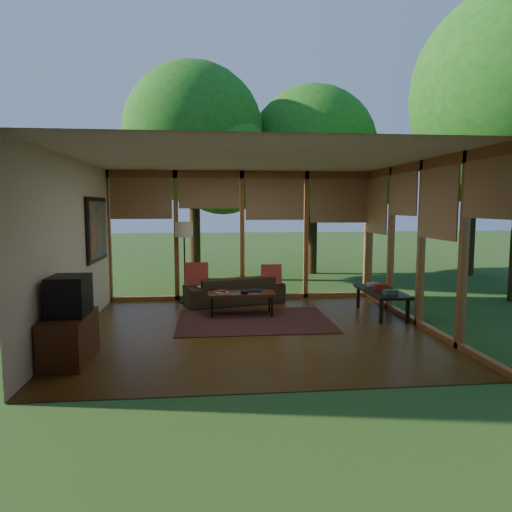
{
  "coord_description": "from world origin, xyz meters",
  "views": [
    {
      "loc": [
        -0.7,
        -7.1,
        1.96
      ],
      "look_at": [
        0.11,
        0.7,
        1.11
      ],
      "focal_mm": 32.0,
      "sensor_mm": 36.0,
      "label": 1
    }
  ],
  "objects": [
    {
      "name": "wall_front",
      "position": [
        0.0,
        -2.5,
        1.35
      ],
      "size": [
        5.5,
        0.04,
        2.7
      ],
      "primitive_type": "cube",
      "color": "silver",
      "rests_on": "ground"
    },
    {
      "name": "side_console",
      "position": [
        2.4,
        0.75,
        0.41
      ],
      "size": [
        0.6,
        1.4,
        0.46
      ],
      "color": "black",
      "rests_on": "floor"
    },
    {
      "name": "coffee_table",
      "position": [
        -0.13,
        0.95,
        0.39
      ],
      "size": [
        1.2,
        0.5,
        0.43
      ],
      "color": "#4C2714",
      "rests_on": "floor"
    },
    {
      "name": "floor_lamp",
      "position": [
        -1.2,
        2.23,
        1.41
      ],
      "size": [
        0.36,
        0.36,
        1.65
      ],
      "color": "black",
      "rests_on": "floor"
    },
    {
      "name": "console_book_c",
      "position": [
        2.4,
        1.2,
        0.48
      ],
      "size": [
        0.24,
        0.19,
        0.06
      ],
      "primitive_type": "cube",
      "rotation": [
        0.0,
        0.0,
        0.2
      ],
      "color": "#A9A599",
      "rests_on": "side_console"
    },
    {
      "name": "ct_bowl",
      "position": [
        -0.08,
        0.85,
        0.46
      ],
      "size": [
        0.16,
        0.16,
        0.07
      ],
      "primitive_type": "ellipsoid",
      "color": "black",
      "rests_on": "coffee_table"
    },
    {
      "name": "pillow_right",
      "position": [
        0.55,
        1.95,
        0.58
      ],
      "size": [
        0.4,
        0.22,
        0.42
      ],
      "primitive_type": "cube",
      "rotation": [
        -0.21,
        0.0,
        0.0
      ],
      "color": "maroon",
      "rests_on": "sofa"
    },
    {
      "name": "wall_left",
      "position": [
        -2.75,
        0.0,
        1.35
      ],
      "size": [
        0.04,
        5.0,
        2.7
      ],
      "primitive_type": "cube",
      "color": "silver",
      "rests_on": "ground"
    },
    {
      "name": "console_book_a",
      "position": [
        2.4,
        0.35,
        0.49
      ],
      "size": [
        0.23,
        0.18,
        0.08
      ],
      "primitive_type": "cube",
      "rotation": [
        0.0,
        0.0,
        0.08
      ],
      "color": "#365E4F",
      "rests_on": "side_console"
    },
    {
      "name": "window_wall_right",
      "position": [
        2.75,
        0.0,
        1.35
      ],
      "size": [
        0.12,
        5.0,
        2.7
      ],
      "primitive_type": "cube",
      "color": "#9C6130",
      "rests_on": "ground"
    },
    {
      "name": "ct_book_upper",
      "position": [
        -0.48,
        0.9,
        0.47
      ],
      "size": [
        0.2,
        0.18,
        0.03
      ],
      "primitive_type": "cube",
      "rotation": [
        0.0,
        0.0,
        -0.42
      ],
      "color": "maroon",
      "rests_on": "coffee_table"
    },
    {
      "name": "sofa",
      "position": [
        -0.2,
        2.0,
        0.29
      ],
      "size": [
        2.09,
        1.28,
        0.57
      ],
      "primitive_type": "imported",
      "rotation": [
        0.0,
        0.0,
        3.43
      ],
      "color": "#372C1B",
      "rests_on": "floor"
    },
    {
      "name": "exterior_lawn",
      "position": [
        8.0,
        8.0,
        -0.01
      ],
      "size": [
        40.0,
        40.0,
        0.0
      ],
      "primitive_type": "plane",
      "color": "#2A511E",
      "rests_on": "ground"
    },
    {
      "name": "ceiling",
      "position": [
        0.0,
        0.0,
        2.7
      ],
      "size": [
        5.5,
        5.5,
        0.0
      ],
      "primitive_type": "plane",
      "rotation": [
        3.14,
        0.0,
        0.0
      ],
      "color": "white",
      "rests_on": "ground"
    },
    {
      "name": "rug",
      "position": [
        0.06,
        0.54,
        0.01
      ],
      "size": [
        2.61,
        1.85,
        0.01
      ],
      "primitive_type": "cube",
      "color": "maroon",
      "rests_on": "floor"
    },
    {
      "name": "ct_book_side",
      "position": [
        0.12,
        1.03,
        0.44
      ],
      "size": [
        0.23,
        0.18,
        0.03
      ],
      "primitive_type": "cube",
      "rotation": [
        0.0,
        0.0,
        0.07
      ],
      "color": "black",
      "rests_on": "coffee_table"
    },
    {
      "name": "tree_nw",
      "position": [
        -1.07,
        5.39,
        3.87
      ],
      "size": [
        3.71,
        3.71,
        5.74
      ],
      "color": "#342612",
      "rests_on": "ground"
    },
    {
      "name": "tree_ne",
      "position": [
        2.32,
        6.11,
        3.55
      ],
      "size": [
        3.71,
        3.71,
        5.41
      ],
      "color": "#342612",
      "rests_on": "ground"
    },
    {
      "name": "pillow_left",
      "position": [
        -0.95,
        1.95,
        0.61
      ],
      "size": [
        0.46,
        0.25,
        0.48
      ],
      "primitive_type": "cube",
      "rotation": [
        -0.21,
        0.0,
        0.0
      ],
      "color": "maroon",
      "rests_on": "sofa"
    },
    {
      "name": "console_book_b",
      "position": [
        2.4,
        0.8,
        0.51
      ],
      "size": [
        0.25,
        0.2,
        0.1
      ],
      "primitive_type": "cube",
      "rotation": [
        0.0,
        0.0,
        -0.2
      ],
      "color": "maroon",
      "rests_on": "side_console"
    },
    {
      "name": "wall_painting",
      "position": [
        -2.71,
        1.4,
        1.55
      ],
      "size": [
        0.06,
        1.35,
        1.15
      ],
      "color": "black",
      "rests_on": "wall_left"
    },
    {
      "name": "ct_book_lower",
      "position": [
        -0.48,
        0.9,
        0.44
      ],
      "size": [
        0.26,
        0.22,
        0.03
      ],
      "primitive_type": "cube",
      "rotation": [
        0.0,
        0.0,
        0.31
      ],
      "color": "#A9A599",
      "rests_on": "coffee_table"
    },
    {
      "name": "tree_far",
      "position": [
        6.48,
        5.31,
        3.5
      ],
      "size": [
        2.91,
        2.91,
        4.97
      ],
      "color": "#342612",
      "rests_on": "ground"
    },
    {
      "name": "media_cabinet",
      "position": [
        -2.47,
        -1.26,
        0.3
      ],
      "size": [
        0.5,
        1.0,
        0.6
      ],
      "primitive_type": "cube",
      "color": "#4C2714",
      "rests_on": "floor"
    },
    {
      "name": "floor",
      "position": [
        0.0,
        0.0,
        0.0
      ],
      "size": [
        5.5,
        5.5,
        0.0
      ],
      "primitive_type": "plane",
      "color": "#563916",
      "rests_on": "ground"
    },
    {
      "name": "television",
      "position": [
        -2.45,
        -1.26,
        0.85
      ],
      "size": [
        0.45,
        0.55,
        0.5
      ],
      "primitive_type": "cube",
      "color": "black",
      "rests_on": "media_cabinet"
    },
    {
      "name": "window_wall_back",
      "position": [
        0.0,
        2.5,
        1.35
      ],
      "size": [
        5.5,
        0.12,
        2.7
      ],
      "primitive_type": "cube",
      "color": "#9C6130",
      "rests_on": "ground"
    }
  ]
}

